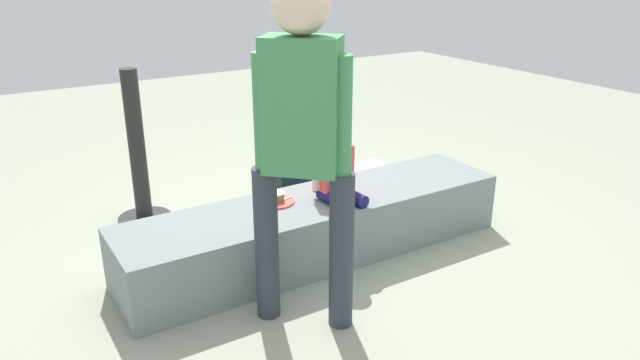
{
  "coord_description": "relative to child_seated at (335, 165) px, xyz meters",
  "views": [
    {
      "loc": [
        -1.73,
        -2.81,
        1.75
      ],
      "look_at": [
        -0.16,
        -0.29,
        0.62
      ],
      "focal_mm": 33.45,
      "sensor_mm": 36.0,
      "label": 1
    }
  ],
  "objects": [
    {
      "name": "ground_plane",
      "position": [
        -0.1,
        0.04,
        -0.58
      ],
      "size": [
        12.0,
        12.0,
        0.0
      ],
      "primitive_type": "plane",
      "color": "#97A289"
    },
    {
      "name": "concrete_ledge",
      "position": [
        -0.1,
        0.04,
        -0.4
      ],
      "size": [
        2.43,
        0.57,
        0.37
      ],
      "primitive_type": "cube",
      "color": "gray",
      "rests_on": "ground_plane"
    },
    {
      "name": "child_seated",
      "position": [
        0.0,
        0.0,
        0.0
      ],
      "size": [
        0.28,
        0.32,
        0.48
      ],
      "color": "navy",
      "rests_on": "concrete_ledge"
    },
    {
      "name": "adult_standing",
      "position": [
        -0.52,
        -0.52,
        0.43
      ],
      "size": [
        0.39,
        0.39,
        1.68
      ],
      "color": "#2F3540",
      "rests_on": "ground_plane"
    },
    {
      "name": "cake_plate",
      "position": [
        -0.33,
        0.13,
        -0.19
      ],
      "size": [
        0.22,
        0.22,
        0.07
      ],
      "color": "#E0594C",
      "rests_on": "concrete_ledge"
    },
    {
      "name": "gift_bag",
      "position": [
        0.46,
        0.74,
        -0.46
      ],
      "size": [
        0.21,
        0.09,
        0.29
      ],
      "color": "#4C99E0",
      "rests_on": "ground_plane"
    },
    {
      "name": "railing_post",
      "position": [
        -0.87,
        1.08,
        -0.19
      ],
      "size": [
        0.36,
        0.36,
        1.07
      ],
      "color": "black",
      "rests_on": "ground_plane"
    },
    {
      "name": "water_bottle_near_gift",
      "position": [
        0.01,
        0.8,
        -0.5
      ],
      "size": [
        0.06,
        0.06,
        0.19
      ],
      "color": "silver",
      "rests_on": "ground_plane"
    },
    {
      "name": "party_cup_red",
      "position": [
        -0.77,
        0.54,
        -0.53
      ],
      "size": [
        0.08,
        0.08,
        0.11
      ],
      "primitive_type": "cylinder",
      "color": "red",
      "rests_on": "ground_plane"
    },
    {
      "name": "cake_box_white",
      "position": [
        0.91,
        0.93,
        -0.52
      ],
      "size": [
        0.38,
        0.36,
        0.13
      ],
      "primitive_type": "cube",
      "rotation": [
        0.0,
        0.0,
        -0.34
      ],
      "color": "white",
      "rests_on": "ground_plane"
    },
    {
      "name": "handbag_black_leather",
      "position": [
        0.35,
        1.15,
        -0.46
      ],
      "size": [
        0.29,
        0.15,
        0.34
      ],
      "color": "black",
      "rests_on": "ground_plane"
    },
    {
      "name": "handbag_brown_canvas",
      "position": [
        0.73,
        1.26,
        -0.48
      ],
      "size": [
        0.3,
        0.11,
        0.31
      ],
      "color": "brown",
      "rests_on": "ground_plane"
    }
  ]
}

